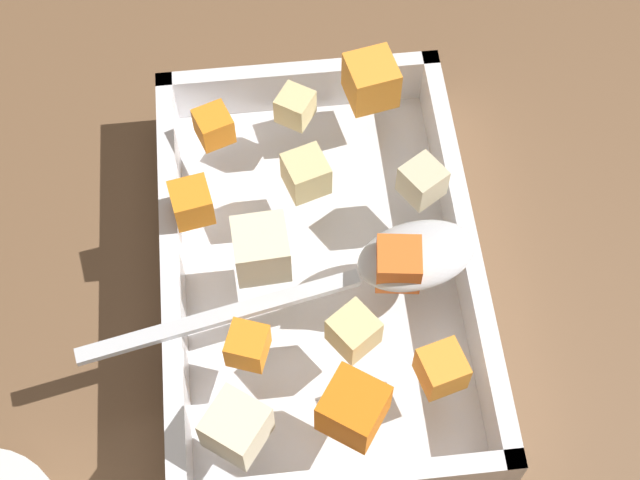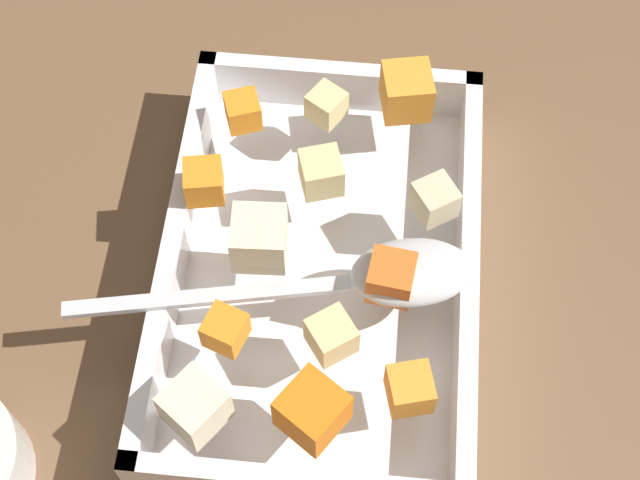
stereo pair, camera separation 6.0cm
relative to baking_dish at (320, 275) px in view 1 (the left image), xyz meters
name	(u,v)px [view 1 (the left image)]	position (x,y,z in m)	size (l,w,h in m)	color
ground_plane	(298,277)	(0.01, 0.01, -0.02)	(4.00, 4.00, 0.00)	brown
baking_dish	(320,275)	(0.00, 0.00, 0.00)	(0.31, 0.21, 0.05)	silver
carrot_chunk_under_handle	(214,126)	(0.10, 0.06, 0.05)	(0.02, 0.02, 0.02)	orange
carrot_chunk_near_right	(191,203)	(0.03, 0.08, 0.05)	(0.03, 0.03, 0.03)	orange
carrot_chunk_far_right	(398,264)	(-0.02, -0.05, 0.05)	(0.03, 0.03, 0.03)	orange
carrot_chunk_mid_left	(353,408)	(-0.12, -0.01, 0.05)	(0.03, 0.03, 0.03)	orange
carrot_chunk_rim_edge	(248,346)	(-0.07, 0.05, 0.05)	(0.02, 0.02, 0.02)	orange
carrot_chunk_corner_nw	(371,80)	(0.12, -0.05, 0.05)	(0.03, 0.03, 0.03)	orange
carrot_chunk_heap_side	(442,369)	(-0.10, -0.06, 0.05)	(0.03, 0.03, 0.03)	orange
potato_chunk_heap_top	(422,181)	(0.04, -0.07, 0.05)	(0.02, 0.02, 0.02)	beige
potato_chunk_corner_sw	(354,331)	(-0.07, -0.01, 0.05)	(0.02, 0.02, 0.02)	#E0CC89
potato_chunk_mid_right	(261,249)	(-0.01, 0.04, 0.05)	(0.03, 0.03, 0.03)	beige
potato_chunk_corner_se	(306,174)	(0.05, 0.00, 0.05)	(0.03, 0.03, 0.03)	#E0CC89
potato_chunk_near_left	(295,107)	(0.11, 0.01, 0.05)	(0.02, 0.02, 0.02)	#E0CC89
potato_chunk_center	(236,427)	(-0.12, 0.06, 0.05)	(0.03, 0.03, 0.03)	beige
serving_spoon	(395,262)	(-0.02, -0.05, 0.05)	(0.08, 0.26, 0.02)	silver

